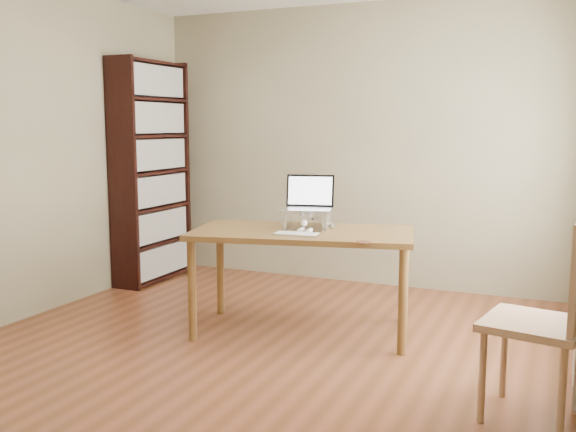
% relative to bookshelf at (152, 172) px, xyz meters
% --- Properties ---
extents(room, '(4.04, 4.54, 2.64)m').
position_rel_bookshelf_xyz_m(room, '(1.86, -1.54, 0.25)').
color(room, brown).
rests_on(room, ground).
extents(bookshelf, '(0.30, 0.90, 2.10)m').
position_rel_bookshelf_xyz_m(bookshelf, '(0.00, 0.00, 0.00)').
color(bookshelf, black).
rests_on(bookshelf, ground).
extents(desk, '(1.69, 1.10, 0.75)m').
position_rel_bookshelf_xyz_m(desk, '(1.94, -0.90, -0.39)').
color(desk, brown).
rests_on(desk, ground).
extents(laptop_stand, '(0.32, 0.25, 0.13)m').
position_rel_bookshelf_xyz_m(laptop_stand, '(1.94, -0.82, -0.22)').
color(laptop_stand, silver).
rests_on(laptop_stand, desk).
extents(laptop, '(0.40, 0.36, 0.25)m').
position_rel_bookshelf_xyz_m(laptop, '(1.94, -0.76, -0.11)').
color(laptop, silver).
rests_on(laptop, laptop_stand).
extents(keyboard, '(0.32, 0.16, 0.02)m').
position_rel_bookshelf_xyz_m(keyboard, '(1.98, -1.12, -0.29)').
color(keyboard, silver).
rests_on(keyboard, desk).
extents(coaster, '(0.10, 0.10, 0.01)m').
position_rel_bookshelf_xyz_m(coaster, '(2.48, -1.19, -0.30)').
color(coaster, brown).
rests_on(coaster, desk).
extents(cat, '(0.25, 0.49, 0.16)m').
position_rel_bookshelf_xyz_m(cat, '(1.98, -0.79, -0.23)').
color(cat, '#453F36').
rests_on(cat, desk).
extents(chair, '(0.55, 0.55, 1.05)m').
position_rel_bookshelf_xyz_m(chair, '(3.62, -1.72, -0.48)').
color(chair, tan).
rests_on(chair, ground).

